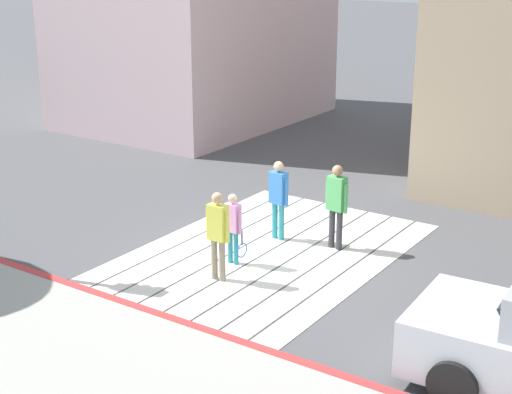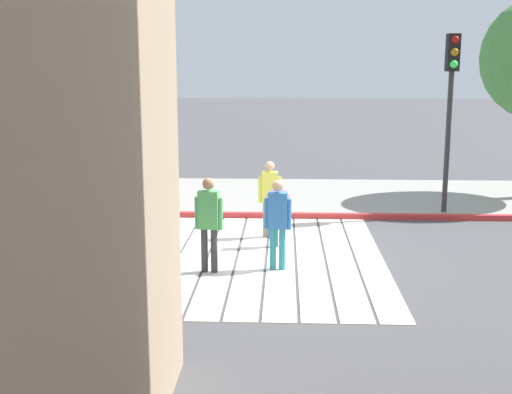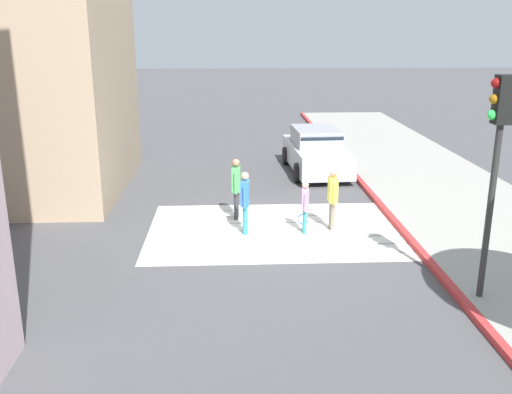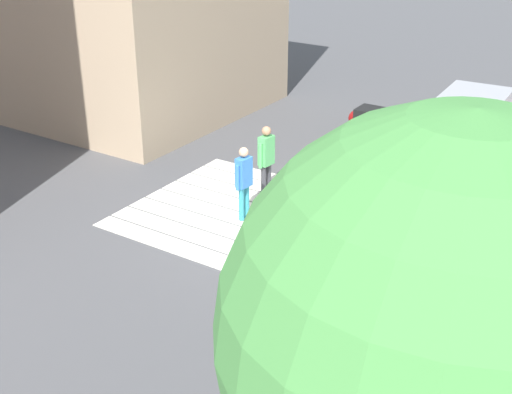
{
  "view_description": "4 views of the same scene",
  "coord_description": "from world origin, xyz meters",
  "px_view_note": "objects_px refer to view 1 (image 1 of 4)",
  "views": [
    {
      "loc": [
        -11.44,
        -7.5,
        5.65
      ],
      "look_at": [
        0.74,
        0.75,
        0.79
      ],
      "focal_mm": 54.52,
      "sensor_mm": 36.0,
      "label": 1
    },
    {
      "loc": [
        11.89,
        0.33,
        3.55
      ],
      "look_at": [
        0.62,
        -0.16,
        1.28
      ],
      "focal_mm": 46.31,
      "sensor_mm": 36.0,
      "label": 2
    },
    {
      "loc": [
        1.11,
        13.7,
        5.01
      ],
      "look_at": [
        0.5,
        0.97,
        1.19
      ],
      "focal_mm": 39.84,
      "sensor_mm": 36.0,
      "label": 3
    },
    {
      "loc": [
        -6.47,
        10.82,
        6.55
      ],
      "look_at": [
        0.13,
        0.7,
        0.86
      ],
      "focal_mm": 48.0,
      "sensor_mm": 36.0,
      "label": 4
    }
  ],
  "objects_px": {
    "pedestrian_adult_trailing": "(278,195)",
    "pedestrian_adult_side": "(337,201)",
    "pedestrian_child_with_racket": "(233,225)",
    "pedestrian_adult_lead": "(218,230)"
  },
  "relations": [
    {
      "from": "pedestrian_adult_trailing",
      "to": "pedestrian_adult_side",
      "type": "relative_size",
      "value": 0.96
    },
    {
      "from": "pedestrian_adult_side",
      "to": "pedestrian_adult_lead",
      "type": "bearing_deg",
      "value": 157.91
    },
    {
      "from": "pedestrian_adult_lead",
      "to": "pedestrian_adult_trailing",
      "type": "bearing_deg",
      "value": 4.89
    },
    {
      "from": "pedestrian_adult_lead",
      "to": "pedestrian_adult_trailing",
      "type": "height_order",
      "value": "same"
    },
    {
      "from": "pedestrian_adult_lead",
      "to": "pedestrian_adult_side",
      "type": "relative_size",
      "value": 0.96
    },
    {
      "from": "pedestrian_adult_lead",
      "to": "pedestrian_adult_side",
      "type": "height_order",
      "value": "pedestrian_adult_side"
    },
    {
      "from": "pedestrian_adult_lead",
      "to": "pedestrian_child_with_racket",
      "type": "bearing_deg",
      "value": 15.28
    },
    {
      "from": "pedestrian_adult_trailing",
      "to": "pedestrian_child_with_racket",
      "type": "distance_m",
      "value": 1.51
    },
    {
      "from": "pedestrian_adult_side",
      "to": "pedestrian_child_with_racket",
      "type": "distance_m",
      "value": 2.09
    },
    {
      "from": "pedestrian_child_with_racket",
      "to": "pedestrian_adult_trailing",
      "type": "bearing_deg",
      "value": -0.32
    }
  ]
}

